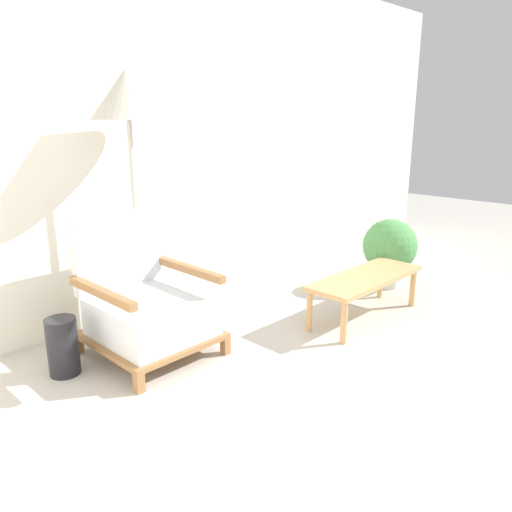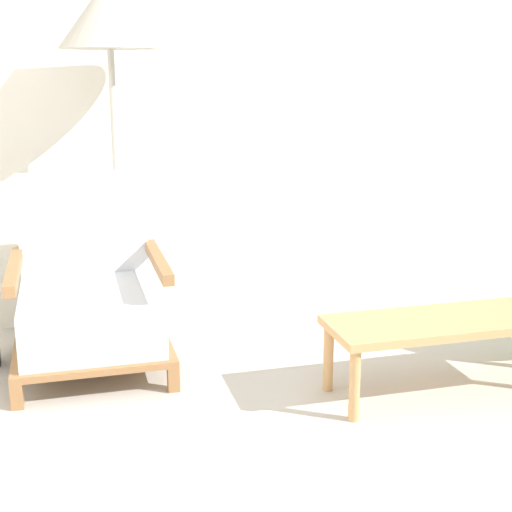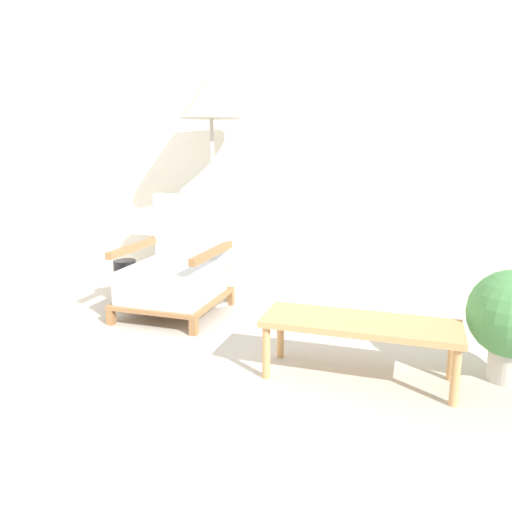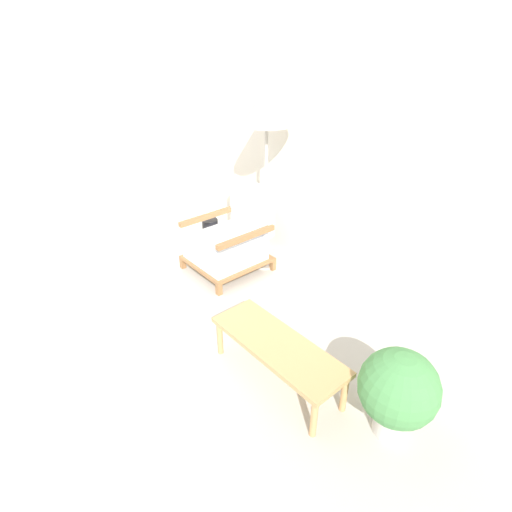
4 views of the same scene
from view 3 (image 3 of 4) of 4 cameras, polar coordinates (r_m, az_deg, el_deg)
ground_plane at (r=2.44m, az=-12.00°, el=-18.61°), size 14.00×14.00×0.00m
wall_back at (r=4.08m, az=2.67°, el=13.87°), size 8.00×0.06×2.70m
armchair at (r=3.82m, az=-9.15°, el=-1.88°), size 0.70×0.74×0.88m
floor_lamp at (r=3.93m, az=-5.16°, el=16.88°), size 0.49×0.49×1.77m
coffee_table at (r=2.76m, az=11.80°, el=-8.06°), size 1.04×0.37×0.34m
vase at (r=4.19m, az=-14.69°, el=-2.81°), size 0.18×0.18×0.35m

